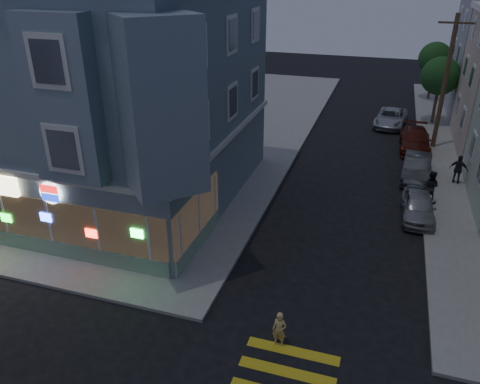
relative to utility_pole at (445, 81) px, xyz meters
The scene contains 15 objects.
ground 27.26m from the utility_pole, 116.57° to the right, with size 120.00×120.00×0.00m, color black.
sidewalk_nw 25.95m from the utility_pole, behind, with size 33.00×42.00×0.15m, color gray.
corner_building 22.24m from the utility_pole, 144.13° to the right, with size 14.60×14.60×11.40m.
utility_pole is the anchor object (origin of this frame).
street_tree_near 6.06m from the utility_pole, 88.09° to the left, with size 3.00×3.00×5.30m.
street_tree_far 14.03m from the utility_pole, 89.18° to the left, with size 3.00×3.00×5.30m.
running_child 23.37m from the utility_pole, 105.22° to the right, with size 0.50×0.33×1.36m, color #D9B86F.
pedestrian_a 10.09m from the utility_pole, 94.28° to the right, with size 0.89×0.69×1.83m, color black.
pedestrian_b 7.35m from the utility_pole, 80.88° to the right, with size 1.03×0.43×1.75m, color #27252D.
parked_car_a 11.96m from the utility_pole, 96.65° to the right, with size 1.61×3.99×1.36m, color #96999D.
parked_car_b 7.32m from the utility_pole, 102.33° to the right, with size 1.55×4.44×1.46m, color #383A3D.
parked_car_c 4.34m from the utility_pole, 150.03° to the right, with size 2.02×4.96×1.44m, color #571C13.
parked_car_d 6.81m from the utility_pole, 124.76° to the left, with size 2.23×4.84×1.35m, color #AFB3BA.
traffic_signal 22.92m from the utility_pole, 122.26° to the right, with size 0.57×0.54×4.84m.
fire_hydrant 10.87m from the utility_pole, 94.02° to the right, with size 0.41×0.24×0.71m.
Camera 1 is at (8.42, -10.33, 11.98)m, focal length 35.00 mm.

